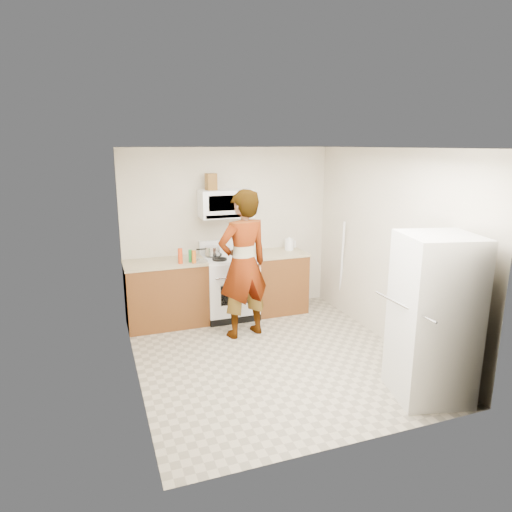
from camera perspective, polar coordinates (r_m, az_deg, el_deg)
name	(u,v)px	position (r m, az deg, el deg)	size (l,w,h in m)	color
floor	(272,356)	(5.75, 2.02, -12.44)	(3.60, 3.60, 0.00)	gray
back_wall	(229,231)	(6.97, -3.38, 3.11)	(3.20, 0.02, 2.50)	beige
right_wall	(388,248)	(6.08, 16.19, 0.99)	(0.02, 3.60, 2.50)	beige
cabinet_left	(166,294)	(6.67, -11.16, -4.74)	(1.12, 0.62, 0.90)	brown
counter_left	(165,263)	(6.54, -11.35, -0.85)	(1.14, 0.64, 0.04)	tan
cabinet_right	(277,282)	(7.11, 2.68, -3.32)	(0.80, 0.62, 0.90)	brown
counter_right	(278,253)	(6.98, 2.72, 0.35)	(0.82, 0.64, 0.04)	tan
gas_range	(229,286)	(6.84, -3.36, -3.71)	(0.76, 0.65, 1.13)	white
microwave	(226,203)	(6.70, -3.82, 6.57)	(0.76, 0.38, 0.40)	white
person	(243,265)	(6.03, -1.60, -1.07)	(0.72, 0.48, 1.99)	tan
fridge	(433,318)	(4.93, 21.28, -7.22)	(0.70, 0.70, 1.70)	beige
kettle	(289,245)	(7.12, 4.17, 1.43)	(0.14, 0.14, 0.17)	white
jug	(211,182)	(6.60, -5.64, 9.22)	(0.14, 0.14, 0.24)	brown
saucepan	(212,251)	(6.73, -5.46, 0.63)	(0.22, 0.22, 0.12)	silver
tray	(242,256)	(6.64, -1.71, 0.00)	(0.25, 0.16, 0.05)	silver
bottle_spray	(180,256)	(6.37, -9.45, 0.00)	(0.06, 0.06, 0.21)	red
bottle_hot_sauce	(194,257)	(6.35, -7.76, -0.12)	(0.06, 0.06, 0.18)	#D05F17
bottle_green_cap	(190,256)	(6.42, -8.20, 0.00)	(0.06, 0.06, 0.18)	#188738
pot_lid	(198,261)	(6.46, -7.23, -0.63)	(0.27, 0.27, 0.01)	silver
broom	(342,266)	(7.08, 10.67, -1.28)	(0.03, 0.03, 1.45)	white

